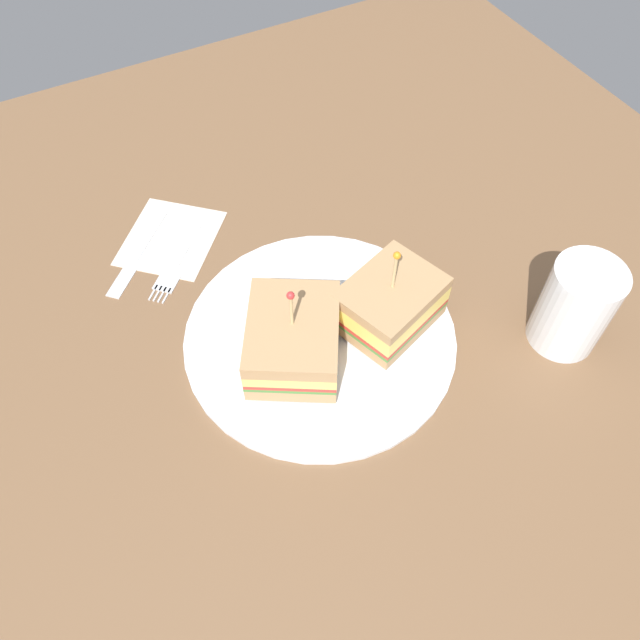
{
  "coord_description": "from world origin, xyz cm",
  "views": [
    {
      "loc": [
        -30.43,
        16.18,
        50.55
      ],
      "look_at": [
        0.0,
        0.0,
        2.93
      ],
      "focal_mm": 35.3,
      "sensor_mm": 36.0,
      "label": 1
    }
  ],
  "objects": [
    {
      "name": "napkin",
      "position": [
        19.33,
        8.26,
        0.07
      ],
      "size": [
        14.09,
        14.02,
        0.15
      ],
      "primitive_type": "cube",
      "rotation": [
        0.0,
        0.0,
        8.69
      ],
      "color": "beige",
      "rests_on": "ground_plane"
    },
    {
      "name": "sandwich_half_front",
      "position": [
        -1.14,
        3.35,
        3.49
      ],
      "size": [
        12.7,
        12.05,
        9.34
      ],
      "color": "tan",
      "rests_on": "plate"
    },
    {
      "name": "ground_plane",
      "position": [
        0.0,
        0.0,
        -1.0
      ],
      "size": [
        106.7,
        106.7,
        2.0
      ],
      "primitive_type": "cube",
      "color": "brown"
    },
    {
      "name": "knife",
      "position": [
        18.52,
        12.22,
        0.18
      ],
      "size": [
        10.5,
        10.38,
        0.35
      ],
      "color": "silver",
      "rests_on": "ground_plane"
    },
    {
      "name": "plate",
      "position": [
        0.0,
        0.0,
        0.46
      ],
      "size": [
        26.32,
        26.32,
        0.93
      ],
      "primitive_type": "cylinder",
      "color": "white",
      "rests_on": "ground_plane"
    },
    {
      "name": "fork",
      "position": [
        14.87,
        9.49,
        0.17
      ],
      "size": [
        9.15,
        9.04,
        0.35
      ],
      "color": "silver",
      "rests_on": "ground_plane"
    },
    {
      "name": "drink_glass",
      "position": [
        -10.74,
        -20.78,
        4.3
      ],
      "size": [
        6.53,
        6.53,
        9.37
      ],
      "color": "#B74C33",
      "rests_on": "ground_plane"
    },
    {
      "name": "sandwich_half_back",
      "position": [
        -1.76,
        -6.53,
        3.51
      ],
      "size": [
        9.75,
        11.01,
        9.68
      ],
      "color": "tan",
      "rests_on": "plate"
    }
  ]
}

